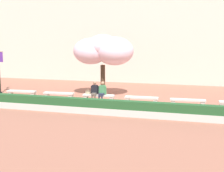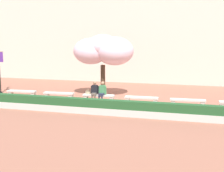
# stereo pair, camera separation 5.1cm
# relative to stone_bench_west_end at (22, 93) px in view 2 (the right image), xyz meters

# --- Properties ---
(ground_plane) EXTENTS (100.00, 100.00, 0.00)m
(ground_plane) POSITION_rel_stone_bench_west_end_xyz_m (6.85, 0.00, -0.31)
(ground_plane) COLOR #9E604C
(building_facade) EXTENTS (31.46, 4.00, 10.60)m
(building_facade) POSITION_rel_stone_bench_west_end_xyz_m (6.85, 10.35, 4.99)
(building_facade) COLOR beige
(building_facade) RESTS_ON ground
(stone_bench_west_end) EXTENTS (2.05, 0.51, 0.45)m
(stone_bench_west_end) POSITION_rel_stone_bench_west_end_xyz_m (0.00, 0.00, 0.00)
(stone_bench_west_end) COLOR beige
(stone_bench_west_end) RESTS_ON ground
(stone_bench_near_west) EXTENTS (2.05, 0.51, 0.45)m
(stone_bench_near_west) POSITION_rel_stone_bench_west_end_xyz_m (2.74, 0.00, 0.00)
(stone_bench_near_west) COLOR beige
(stone_bench_near_west) RESTS_ON ground
(stone_bench_center) EXTENTS (2.05, 0.51, 0.45)m
(stone_bench_center) POSITION_rel_stone_bench_west_end_xyz_m (5.48, 0.00, 0.00)
(stone_bench_center) COLOR beige
(stone_bench_center) RESTS_ON ground
(stone_bench_near_east) EXTENTS (2.05, 0.51, 0.45)m
(stone_bench_near_east) POSITION_rel_stone_bench_west_end_xyz_m (8.22, 0.00, 0.00)
(stone_bench_near_east) COLOR beige
(stone_bench_near_east) RESTS_ON ground
(stone_bench_east_end) EXTENTS (2.05, 0.51, 0.45)m
(stone_bench_east_end) POSITION_rel_stone_bench_west_end_xyz_m (10.96, 0.00, 0.00)
(stone_bench_east_end) COLOR beige
(stone_bench_east_end) RESTS_ON ground
(person_seated_left) EXTENTS (0.51, 0.70, 1.29)m
(person_seated_left) POSITION_rel_stone_bench_west_end_xyz_m (5.23, -0.05, 0.39)
(person_seated_left) COLOR black
(person_seated_left) RESTS_ON ground
(person_seated_right) EXTENTS (0.51, 0.69, 1.29)m
(person_seated_right) POSITION_rel_stone_bench_west_end_xyz_m (5.73, -0.05, 0.39)
(person_seated_right) COLOR black
(person_seated_right) RESTS_ON ground
(handbag) EXTENTS (0.30, 0.15, 0.34)m
(handbag) POSITION_rel_stone_bench_west_end_xyz_m (4.77, -0.00, 0.27)
(handbag) COLOR tan
(handbag) RESTS_ON stone_bench_center
(cherry_tree_main) EXTENTS (4.10, 2.65, 4.21)m
(cherry_tree_main) POSITION_rel_stone_bench_west_end_xyz_m (5.31, 1.76, 2.85)
(cherry_tree_main) COLOR #473323
(cherry_tree_main) RESTS_ON ground
(planter_hedge_foreground) EXTENTS (18.44, 0.50, 0.80)m
(planter_hedge_foreground) POSITION_rel_stone_bench_west_end_xyz_m (6.85, -3.03, 0.08)
(planter_hedge_foreground) COLOR beige
(planter_hedge_foreground) RESTS_ON ground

